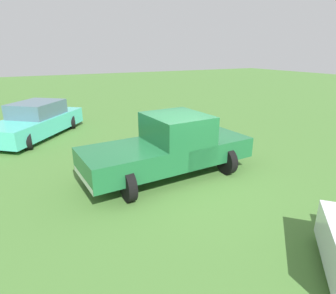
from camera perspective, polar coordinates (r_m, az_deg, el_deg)
ground_plane at (r=8.37m, az=3.27°, el=-6.20°), size 80.00×80.00×0.00m
pickup_truck at (r=8.22m, az=0.77°, el=0.44°), size 2.50×5.09×1.82m
sedan_near at (r=13.44m, az=-25.04°, el=4.76°), size 4.81×4.43×1.46m
traffic_cone at (r=12.12m, az=0.41°, el=3.24°), size 0.32×0.32×0.55m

